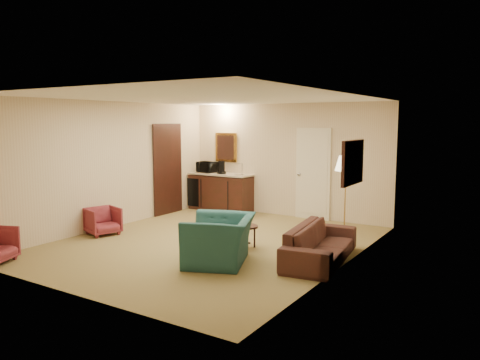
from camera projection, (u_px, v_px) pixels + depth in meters
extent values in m
plane|color=olive|center=(210.00, 243.00, 8.47)|extent=(6.00, 6.00, 0.00)
cube|color=beige|center=(286.00, 160.00, 10.83)|extent=(5.00, 0.02, 2.60)
cube|color=beige|center=(112.00, 165.00, 9.63)|extent=(0.02, 6.00, 2.60)
cube|color=beige|center=(345.00, 181.00, 6.99)|extent=(0.02, 6.00, 2.60)
cube|color=white|center=(209.00, 98.00, 8.15)|extent=(5.00, 6.00, 0.02)
cube|color=beige|center=(313.00, 174.00, 10.47)|extent=(0.82, 0.06, 2.05)
cube|color=black|center=(168.00, 170.00, 11.08)|extent=(0.06, 0.98, 2.10)
cube|color=gold|center=(226.00, 147.00, 11.65)|extent=(0.62, 0.04, 0.72)
cube|color=black|center=(352.00, 162.00, 7.31)|extent=(0.06, 0.90, 0.70)
cube|color=#381511|center=(221.00, 192.00, 11.57)|extent=(1.64, 0.58, 0.92)
imported|color=black|center=(321.00, 237.00, 7.33)|extent=(0.83, 2.01, 0.76)
imported|color=#204E51|center=(220.00, 232.00, 7.22)|extent=(1.11, 1.32, 0.99)
imported|color=maroon|center=(103.00, 220.00, 9.08)|extent=(0.69, 0.71, 0.59)
cube|color=black|center=(239.00, 236.00, 8.14)|extent=(0.74, 0.52, 0.41)
cube|color=#B68B3C|center=(345.00, 196.00, 8.83)|extent=(0.53, 0.53, 1.56)
cylinder|color=black|center=(241.00, 207.00, 11.21)|extent=(0.29, 0.29, 0.29)
imported|color=black|center=(207.00, 166.00, 11.71)|extent=(0.51, 0.33, 0.33)
cylinder|color=black|center=(222.00, 167.00, 11.39)|extent=(0.17, 0.17, 0.31)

